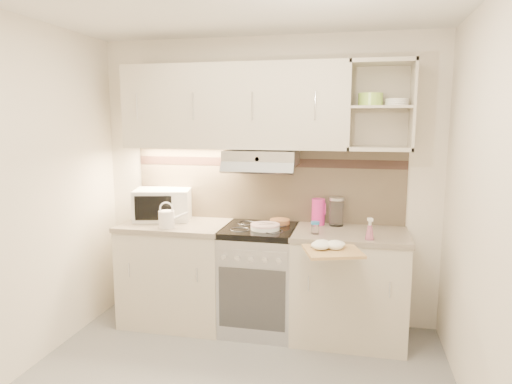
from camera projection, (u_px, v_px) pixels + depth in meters
room_shell at (237, 145)px, 3.00m from camera, size 3.04×2.84×2.52m
base_cabinet_left at (177, 274)px, 4.06m from camera, size 0.90×0.60×0.86m
worktop_left at (176, 225)px, 3.99m from camera, size 0.92×0.62×0.04m
base_cabinet_right at (349, 288)px, 3.74m from camera, size 0.90×0.60×0.86m
worktop_right at (350, 234)px, 3.67m from camera, size 0.92×0.62×0.04m
electric_range at (259, 278)px, 3.90m from camera, size 0.60×0.60×0.90m
microwave at (163, 204)px, 4.11m from camera, size 0.56×0.47×0.28m
watering_can at (168, 218)px, 3.80m from camera, size 0.26×0.14×0.22m
plate_stack at (265, 227)px, 3.75m from camera, size 0.24×0.24×0.05m
bread_loaf at (280, 222)px, 3.94m from camera, size 0.17×0.17×0.04m
pink_pitcher at (318, 212)px, 3.90m from camera, size 0.12×0.11×0.23m
glass_jar at (336, 212)px, 3.87m from camera, size 0.13×0.13×0.24m
spice_jar at (315, 228)px, 3.59m from camera, size 0.07×0.07×0.10m
spray_bottle at (370, 231)px, 3.42m from camera, size 0.07×0.07×0.18m
cutting_board at (333, 251)px, 3.23m from camera, size 0.47×0.44×0.02m
dish_towel at (330, 243)px, 3.27m from camera, size 0.30×0.27×0.07m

